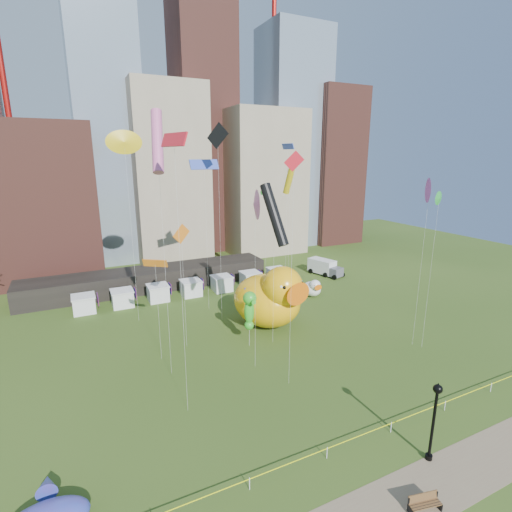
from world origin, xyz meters
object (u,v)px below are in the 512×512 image
seahorse_purple (248,298)px  park_bench (424,502)px  box_truck (324,267)px  big_duck (270,297)px  lamppost (434,414)px  seahorse_green (250,307)px  small_duck (312,288)px

seahorse_purple → park_bench: (-1.23, -27.70, -3.28)m
box_truck → big_duck: bearing=-158.7°
park_bench → lamppost: (3.60, 2.70, 3.13)m
big_duck → lamppost: (-0.30, -24.30, -0.07)m
seahorse_purple → lamppost: lamppost is taller
park_bench → lamppost: lamppost is taller
seahorse_green → seahorse_purple: bearing=69.4°
small_duck → box_truck: small_duck is taller
seahorse_purple → lamppost: size_ratio=0.90×
seahorse_green → park_bench: seahorse_green is taller
seahorse_green → box_truck: seahorse_green is taller
small_duck → seahorse_purple: size_ratio=0.69×
park_bench → big_duck: bearing=93.9°
seahorse_green → box_truck: size_ratio=0.95×
seahorse_green → lamppost: 21.07m
big_duck → seahorse_green: 5.87m
seahorse_green → park_bench: size_ratio=3.09×
big_duck → box_truck: size_ratio=1.69×
big_duck → lamppost: size_ratio=1.89×
big_duck → seahorse_purple: big_duck is taller
seahorse_purple → box_truck: size_ratio=0.80×
big_duck → lamppost: bearing=-102.8°
big_duck → small_duck: (10.74, 6.48, -2.47)m
seahorse_green → park_bench: 23.69m
seahorse_green → lamppost: size_ratio=1.07×
seahorse_purple → box_truck: 25.90m
lamppost → box_truck: size_ratio=0.89×
big_duck → park_bench: 27.47m
seahorse_purple → big_duck: bearing=-1.3°
big_duck → seahorse_purple: 2.76m
big_duck → seahorse_green: big_duck is taller
small_duck → box_truck: (8.17, 8.33, 0.10)m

